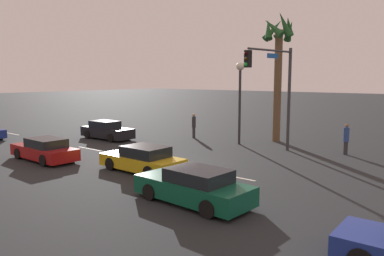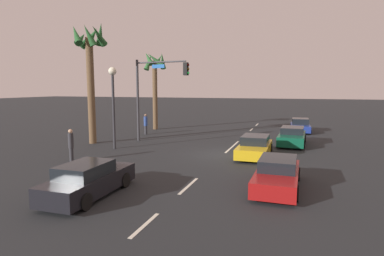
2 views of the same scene
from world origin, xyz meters
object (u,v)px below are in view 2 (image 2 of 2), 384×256
car_0 (300,126)px  car_3 (255,147)px  pedestrian_1 (146,124)px  car_4 (277,174)px  streetlamp (113,92)px  car_1 (89,180)px  palm_tree_0 (155,75)px  pedestrian_0 (71,144)px  traffic_signal (154,87)px  palm_tree_1 (90,59)px  car_5 (292,137)px

car_0 → car_3: bearing=167.6°
pedestrian_1 → car_4: bearing=-135.2°
car_4 → streetlamp: (5.70, 11.64, 3.47)m
car_1 → palm_tree_0: 21.44m
car_0 → pedestrian_1: 15.07m
streetlamp → car_3: bearing=-86.8°
pedestrian_0 → pedestrian_1: 11.44m
pedestrian_1 → palm_tree_0: 5.95m
streetlamp → palm_tree_0: (10.71, 1.72, 1.59)m
streetlamp → pedestrian_0: size_ratio=2.98×
car_1 → car_4: (3.49, -7.14, -0.05)m
streetlamp → pedestrian_0: (-4.35, 0.23, -3.03)m
traffic_signal → palm_tree_0: (7.19, 3.20, 1.25)m
car_3 → palm_tree_1: (0.90, 12.70, 5.88)m
palm_tree_0 → palm_tree_1: (-9.25, 1.11, 0.82)m
car_1 → car_4: 7.95m
car_4 → palm_tree_1: 17.17m
palm_tree_1 → pedestrian_0: bearing=-155.9°
car_3 → pedestrian_0: 11.24m
pedestrian_0 → pedestrian_1: size_ratio=1.01×
car_3 → pedestrian_0: bearing=115.9°
car_1 → palm_tree_0: (19.90, 6.21, 5.02)m
palm_tree_0 → car_5: bearing=-110.2°
car_0 → streetlamp: 18.72m
car_1 → pedestrian_0: bearing=44.3°
car_4 → streetlamp: size_ratio=0.82×
car_4 → traffic_signal: 14.23m
car_5 → traffic_signal: size_ratio=0.72×
car_4 → pedestrian_1: pedestrian_1 is taller
traffic_signal → streetlamp: 3.84m
pedestrian_0 → palm_tree_1: bearing=24.1°
pedestrian_1 → palm_tree_1: palm_tree_1 is taller
traffic_signal → palm_tree_0: bearing=24.0°
car_3 → streetlamp: size_ratio=0.79×
pedestrian_0 → streetlamp: bearing=-3.0°
traffic_signal → car_4: bearing=-132.2°
streetlamp → pedestrian_1: (7.06, 1.03, -3.05)m
streetlamp → pedestrian_0: 5.30m
pedestrian_0 → car_1: bearing=-135.7°
pedestrian_0 → car_0: bearing=-36.1°
car_0 → traffic_signal: size_ratio=0.63×
pedestrian_0 → palm_tree_1: size_ratio=0.21×
car_4 → traffic_signal: (9.22, 10.15, 3.81)m
car_1 → pedestrian_0: pedestrian_0 is taller
car_4 → palm_tree_1: bearing=63.7°
car_5 → traffic_signal: 11.42m
car_5 → traffic_signal: traffic_signal is taller
palm_tree_0 → palm_tree_1: bearing=173.2°
pedestrian_1 → car_1: bearing=-161.2°
pedestrian_0 → car_5: bearing=-50.8°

